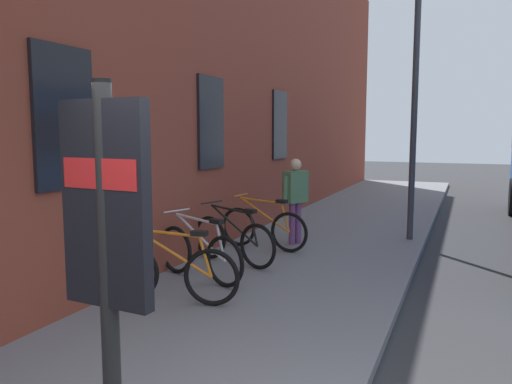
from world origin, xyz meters
name	(u,v)px	position (x,y,z in m)	size (l,w,h in m)	color
ground	(483,277)	(6.00, -1.00, 0.00)	(60.00, 60.00, 0.00)	#2D2D30
sidewalk_pavement	(339,235)	(8.00, 1.75, 0.06)	(24.00, 3.50, 0.12)	slate
station_facade	(267,63)	(8.99, 3.80, 3.86)	(22.00, 0.65, 7.73)	brown
bicycle_mid_rack	(172,272)	(2.82, 2.63, 0.51)	(0.49, 1.76, 0.97)	black
bicycle_by_door	(199,253)	(3.81, 2.80, 0.51)	(0.70, 1.69, 0.97)	black
bicycle_nearest_sign	(233,240)	(4.82, 2.73, 0.51)	(0.67, 1.70, 0.97)	black
bicycle_end_of_row	(264,228)	(5.96, 2.67, 0.51)	(0.48, 1.76, 0.97)	black
transit_info_sign	(107,233)	(-0.31, 1.04, 1.72)	(0.13, 0.55, 2.40)	black
pedestrian_near_bus	(295,192)	(6.58, 2.27, 1.11)	(0.56, 0.42, 1.62)	#723F72
street_lamp	(415,79)	(7.88, 0.30, 3.24)	(0.28, 0.28, 5.27)	#333338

